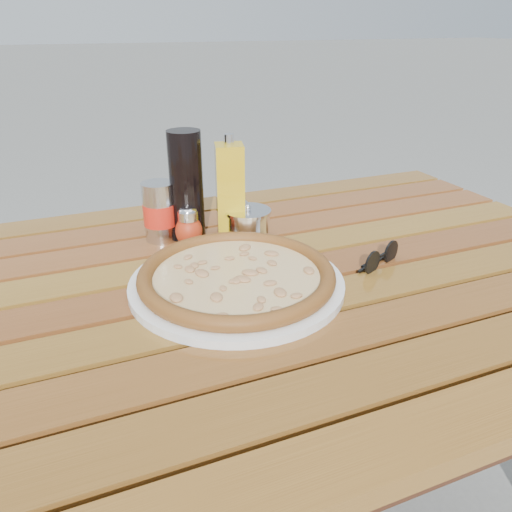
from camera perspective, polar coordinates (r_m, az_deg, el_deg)
name	(u,v)px	position (r m, az deg, el deg)	size (l,w,h in m)	color
table	(260,313)	(0.92, 0.48, -6.49)	(1.40, 0.90, 0.75)	#391C0C
plate	(237,283)	(0.84, -2.20, -3.12)	(0.36, 0.36, 0.01)	white
pizza	(237,275)	(0.83, -2.22, -2.17)	(0.45, 0.45, 0.03)	#FBEBB4
pepper_shaker	(189,227)	(0.99, -7.71, 3.31)	(0.07, 0.07, 0.08)	red
oregano_shaker	(238,218)	(1.03, -2.02, 4.35)	(0.06, 0.06, 0.08)	#353D18
dark_bottle	(187,186)	(1.01, -7.94, 7.88)	(0.07, 0.07, 0.22)	black
soda_can	(160,212)	(1.02, -10.93, 4.95)	(0.08, 0.08, 0.12)	silver
olive_oil_cruet	(230,190)	(1.02, -2.99, 7.50)	(0.07, 0.07, 0.21)	gold
parmesan_tin	(248,223)	(1.03, -0.94, 3.80)	(0.11, 0.11, 0.07)	white
sunglasses	(380,258)	(0.94, 14.04, -0.21)	(0.11, 0.06, 0.04)	black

